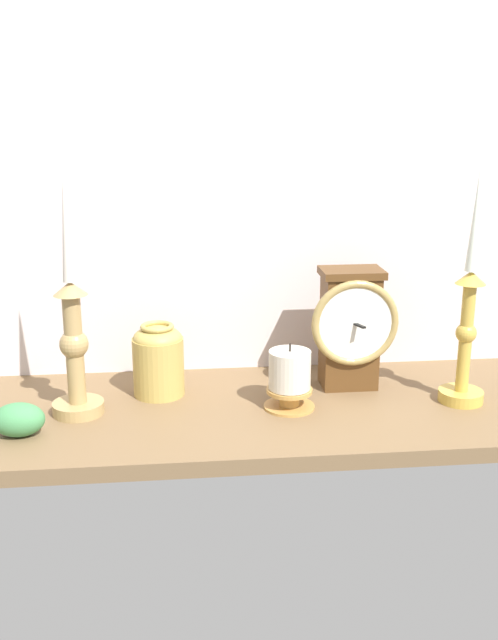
{
  "coord_description": "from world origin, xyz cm",
  "views": [
    {
      "loc": [
        -14.28,
        -107.01,
        45.71
      ],
      "look_at": [
        -2.95,
        0.0,
        14.0
      ],
      "focal_mm": 41.78,
      "sensor_mm": 36.0,
      "label": 1
    }
  ],
  "objects_px": {
    "candlestick_tall_left": "(467,322)",
    "candlestick_tall_center": "(74,343)",
    "brass_vase_jar": "(158,358)",
    "pillar_candle_front": "(290,379)",
    "mantel_clock": "(351,327)"
  },
  "relations": [
    {
      "from": "pillar_candle_front",
      "to": "mantel_clock",
      "type": "bearing_deg",
      "value": 34.05
    },
    {
      "from": "mantel_clock",
      "to": "candlestick_tall_left",
      "type": "distance_m",
      "value": 0.18
    },
    {
      "from": "candlestick_tall_center",
      "to": "pillar_candle_front",
      "type": "relative_size",
      "value": 3.42
    },
    {
      "from": "mantel_clock",
      "to": "pillar_candle_front",
      "type": "distance_m",
      "value": 0.15
    },
    {
      "from": "candlestick_tall_center",
      "to": "brass_vase_jar",
      "type": "height_order",
      "value": "candlestick_tall_center"
    },
    {
      "from": "mantel_clock",
      "to": "candlestick_tall_left",
      "type": "relative_size",
      "value": 0.55
    },
    {
      "from": "candlestick_tall_left",
      "to": "brass_vase_jar",
      "type": "distance_m",
      "value": 0.49
    },
    {
      "from": "brass_vase_jar",
      "to": "pillar_candle_front",
      "type": "xyz_separation_m",
      "value": [
        0.2,
        -0.08,
        -0.01
      ]
    },
    {
      "from": "candlestick_tall_left",
      "to": "candlestick_tall_center",
      "type": "height_order",
      "value": "candlestick_tall_left"
    },
    {
      "from": "candlestick_tall_center",
      "to": "pillar_candle_front",
      "type": "bearing_deg",
      "value": -1.7
    },
    {
      "from": "mantel_clock",
      "to": "brass_vase_jar",
      "type": "height_order",
      "value": "mantel_clock"
    },
    {
      "from": "brass_vase_jar",
      "to": "mantel_clock",
      "type": "bearing_deg",
      "value": -0.31
    },
    {
      "from": "candlestick_tall_left",
      "to": "candlestick_tall_center",
      "type": "xyz_separation_m",
      "value": [
        -0.6,
        0.01,
        -0.02
      ]
    },
    {
      "from": "candlestick_tall_center",
      "to": "brass_vase_jar",
      "type": "distance_m",
      "value": 0.15
    },
    {
      "from": "candlestick_tall_left",
      "to": "pillar_candle_front",
      "type": "distance_m",
      "value": 0.29
    }
  ]
}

